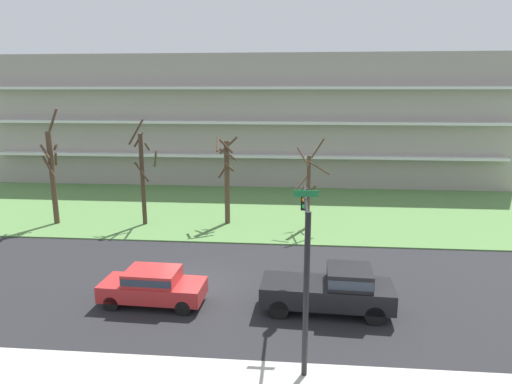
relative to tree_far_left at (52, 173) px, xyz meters
name	(u,v)px	position (x,y,z in m)	size (l,w,h in m)	color
ground	(190,285)	(11.45, -8.98, -3.57)	(160.00, 160.00, 0.00)	#232326
grass_lawn_strip	(232,209)	(11.45, 5.02, -3.53)	(80.00, 16.00, 0.08)	#547F42
apartment_building	(250,118)	(11.45, 18.98, 2.60)	(49.24, 12.88, 12.33)	#9E938C
tree_far_left	(52,173)	(0.00, 0.00, 0.00)	(1.23, 1.24, 7.88)	#4C3828
tree_left	(143,174)	(6.15, 0.36, -0.05)	(2.11, 1.80, 7.14)	#423023
tree_center	(227,177)	(11.70, 1.04, -0.26)	(1.49, 1.52, 6.01)	#4C3828
tree_right	(309,186)	(17.23, 0.44, -0.67)	(2.23, 2.33, 6.07)	#4C3828
sedan_red_near_left	(153,285)	(10.31, -10.98, -2.70)	(4.47, 1.97, 1.57)	#B22828
pickup_black_center_left	(332,289)	(17.92, -10.99, -2.55)	(5.49, 2.27, 1.95)	black
traffic_signal_mast	(305,243)	(16.68, -13.53, 0.27)	(0.90, 5.65, 5.53)	black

